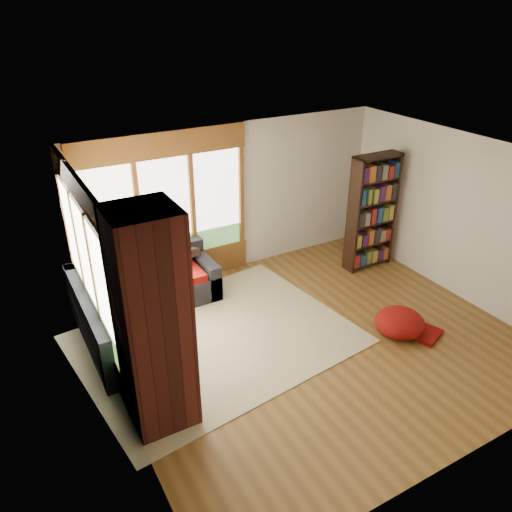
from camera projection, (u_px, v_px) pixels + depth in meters
name	position (u px, v px, depth m)	size (l,w,h in m)	color
floor	(314.00, 338.00, 7.17)	(5.50, 5.50, 0.00)	brown
ceiling	(325.00, 162.00, 5.98)	(5.50, 5.50, 0.00)	white
wall_back	(233.00, 199.00, 8.51)	(5.50, 0.04, 2.60)	silver
wall_front	(477.00, 366.00, 4.64)	(5.50, 0.04, 2.60)	silver
wall_left	(111.00, 316.00, 5.38)	(0.04, 5.00, 2.60)	silver
wall_right	(463.00, 218.00, 7.78)	(0.04, 5.00, 2.60)	silver
windows_back	(167.00, 210.00, 7.94)	(2.82, 0.10, 1.90)	brown
windows_left	(88.00, 265.00, 6.30)	(0.10, 2.62, 1.90)	brown
roller_blind	(71.00, 214.00, 6.77)	(0.03, 0.72, 0.90)	#618E4F
brick_chimney	(153.00, 323.00, 5.26)	(0.70, 0.70, 2.60)	#471914
sectional_sofa	(143.00, 301.00, 7.50)	(2.20, 2.20, 0.80)	black
area_rug	(216.00, 339.00, 7.15)	(3.73, 2.85, 0.01)	beige
bookshelf	(372.00, 213.00, 8.69)	(0.88, 0.29, 2.06)	black
pouf	(400.00, 322.00, 7.19)	(0.71, 0.71, 0.38)	maroon
dog_tan	(137.00, 266.00, 7.49)	(0.94, 0.97, 0.48)	brown
dog_brindle	(123.00, 298.00, 6.69)	(0.83, 0.94, 0.46)	black
throw_pillows	(144.00, 271.00, 7.37)	(1.98, 1.68, 0.45)	black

